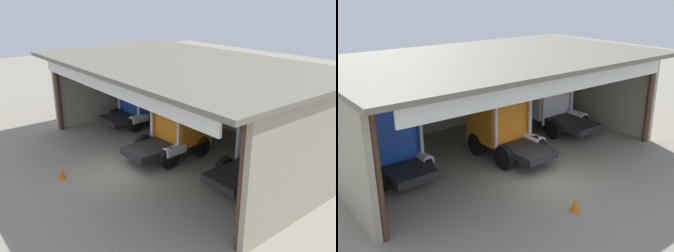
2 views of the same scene
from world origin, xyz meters
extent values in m
plane|color=gray|center=(0.00, 0.00, 0.00)|extent=(80.00, 80.00, 0.00)
cube|color=#9E937F|center=(0.00, 8.73, 2.41)|extent=(15.37, 0.24, 4.82)
cube|color=#9E937F|center=(7.69, 4.37, 2.41)|extent=(0.24, 8.73, 4.82)
cube|color=#6E6759|center=(0.00, 3.87, 4.92)|extent=(15.97, 9.74, 0.20)
cylinder|color=#4C2D1E|center=(-7.44, 0.15, 2.41)|extent=(0.24, 0.24, 4.82)
cylinder|color=#4C2D1E|center=(7.44, 0.15, 2.41)|extent=(0.24, 0.24, 4.82)
cube|color=white|center=(0.00, -0.40, 4.47)|extent=(13.83, 0.12, 0.90)
cube|color=#1E47B7|center=(-5.25, 5.22, 2.19)|extent=(2.56, 2.45, 2.85)
cube|color=black|center=(-5.29, 6.42, 2.69)|extent=(2.11, 0.14, 0.86)
cube|color=silver|center=(-5.29, 6.45, 0.66)|extent=(2.36, 0.24, 0.44)
cube|color=#232326|center=(-5.19, 3.62, 0.69)|extent=(1.96, 2.99, 0.36)
cylinder|color=silver|center=(-6.31, 3.86, 1.89)|extent=(0.18, 0.18, 2.75)
cylinder|color=silver|center=(-4.08, 3.94, 1.89)|extent=(0.18, 0.18, 2.75)
cylinder|color=silver|center=(-4.08, 3.96, 0.81)|extent=(0.60, 1.22, 0.56)
cylinder|color=black|center=(-6.35, 5.66, 0.51)|extent=(0.34, 1.04, 1.03)
cylinder|color=black|center=(-4.17, 5.74, 0.51)|extent=(0.34, 1.04, 1.03)
cylinder|color=black|center=(-6.28, 3.58, 0.51)|extent=(0.34, 1.04, 1.03)
cylinder|color=black|center=(-4.10, 3.66, 0.51)|extent=(0.34, 1.04, 1.03)
cube|color=orange|center=(0.14, 3.90, 2.12)|extent=(2.46, 2.19, 2.58)
cube|color=black|center=(0.11, 4.98, 2.57)|extent=(2.04, 0.12, 0.77)
cube|color=silver|center=(0.11, 5.01, 0.73)|extent=(2.28, 0.23, 0.44)
cube|color=#232326|center=(0.20, 2.12, 0.76)|extent=(1.90, 3.29, 0.36)
cylinder|color=silver|center=(-0.90, 2.66, 1.82)|extent=(0.18, 0.18, 2.48)
cylinder|color=silver|center=(1.26, 2.72, 1.82)|extent=(0.18, 0.18, 2.48)
cylinder|color=silver|center=(1.27, 2.45, 0.88)|extent=(0.60, 1.22, 0.56)
cylinder|color=black|center=(-0.92, 4.29, 0.58)|extent=(0.34, 1.17, 1.16)
cylinder|color=black|center=(1.18, 4.36, 0.58)|extent=(0.34, 1.17, 1.16)
cylinder|color=black|center=(-0.85, 2.09, 0.58)|extent=(0.34, 1.17, 1.16)
cylinder|color=black|center=(1.25, 2.15, 0.58)|extent=(0.34, 1.17, 1.16)
cube|color=white|center=(4.83, 5.51, 2.10)|extent=(2.58, 2.03, 2.60)
cube|color=black|center=(4.82, 6.53, 2.55)|extent=(2.18, 0.08, 0.78)
cube|color=silver|center=(4.82, 6.56, 0.70)|extent=(2.44, 0.18, 0.44)
cube|color=#232326|center=(4.84, 3.54, 0.73)|extent=(1.95, 3.59, 0.36)
cylinder|color=silver|center=(3.68, 4.34, 2.09)|extent=(0.18, 0.18, 3.08)
cylinder|color=silver|center=(5.99, 4.36, 2.09)|extent=(0.18, 0.18, 3.08)
cylinder|color=silver|center=(5.99, 3.85, 0.85)|extent=(0.57, 1.20, 0.56)
cylinder|color=black|center=(3.69, 5.90, 0.55)|extent=(0.31, 1.09, 1.09)
cylinder|color=black|center=(5.95, 5.92, 0.55)|extent=(0.31, 1.09, 1.09)
cylinder|color=black|center=(3.71, 3.53, 0.55)|extent=(0.31, 1.09, 1.09)
cylinder|color=black|center=(5.97, 3.55, 0.55)|extent=(0.31, 1.09, 1.09)
cylinder|color=#197233|center=(2.64, 7.88, 0.45)|extent=(0.58, 0.58, 0.90)
cube|color=#1E59A5|center=(2.63, 7.69, 0.50)|extent=(0.90, 0.60, 1.00)
cone|color=orange|center=(-1.00, -2.53, 0.28)|extent=(0.36, 0.36, 0.56)
camera|label=1|loc=(13.79, -7.88, 8.08)|focal=38.03mm
camera|label=2|loc=(-11.26, -11.45, 8.17)|focal=42.79mm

